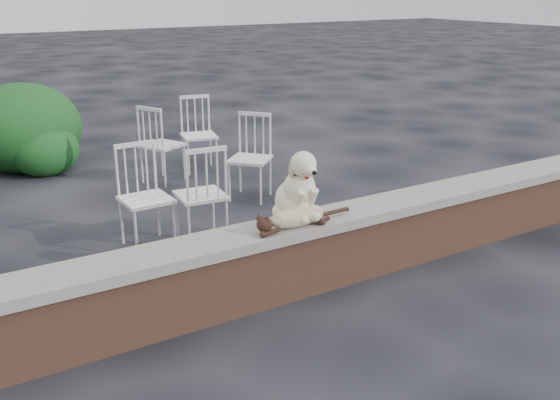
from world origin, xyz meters
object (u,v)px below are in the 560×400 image
cat (296,216)px  chair_c (201,193)px  dog (295,183)px  chair_d (250,158)px  chair_e (162,144)px  chair_b (199,134)px  chair_a (146,198)px

cat → chair_c: (-0.14, 1.39, -0.19)m
dog → chair_c: 1.32m
dog → cat: (-0.08, -0.15, -0.20)m
chair_d → chair_e: 1.26m
chair_d → chair_b: size_ratio=1.00×
cat → chair_c: size_ratio=1.06×
chair_b → chair_e: bearing=-147.1°
chair_a → chair_d: bearing=24.3°
cat → chair_d: chair_d is taller
dog → chair_d: 2.26m
dog → chair_b: dog is taller
chair_d → dog: bearing=-62.7°
cat → chair_d: bearing=71.1°
chair_d → chair_e: (-0.59, 1.11, 0.00)m
chair_e → chair_b: 0.62m
chair_a → chair_e: bearing=62.9°
cat → chair_c: bearing=97.5°
chair_c → chair_b: size_ratio=1.00×
dog → chair_a: bearing=118.3°
dog → cat: bearing=-116.3°
cat → chair_b: 3.67m
chair_a → chair_e: (0.87, 1.82, 0.00)m
cat → chair_a: size_ratio=1.06×
chair_c → chair_e: same height
chair_b → chair_a: bearing=-112.9°
chair_d → chair_a: bearing=-106.8°
dog → chair_c: size_ratio=0.60×
dog → chair_b: size_ratio=0.60×
chair_a → chair_b: 2.50m
chair_c → chair_b: 2.39m
chair_a → chair_b: bearing=53.0°
dog → chair_a: (-0.69, 1.39, -0.39)m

